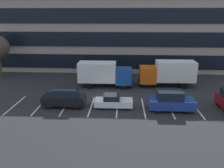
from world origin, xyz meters
The scene contains 8 objects.
ground_plane centered at (0.00, 0.00, 0.00)m, with size 120.00×120.00×0.00m, color #262628.
office_building centered at (0.00, 17.95, 7.20)m, with size 39.87×12.95×14.40m.
lot_markings centered at (0.00, -2.69, 0.00)m, with size 19.74×5.40×0.01m.
box_truck_orange centered at (8.03, 5.08, 1.96)m, with size 7.49×2.48×3.47m.
box_truck_blue centered at (-0.61, 4.38, 1.89)m, with size 7.24×2.40×3.35m.
suv_black centered at (-4.24, -2.75, 0.99)m, with size 4.52×1.92×2.04m.
suv_navy centered at (6.95, -3.22, 1.01)m, with size 4.64×1.97×2.10m.
sedan_white centered at (0.97, -2.79, 0.68)m, with size 4.01×1.68×1.44m.
Camera 1 is at (2.04, -25.65, 9.71)m, focal length 37.15 mm.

